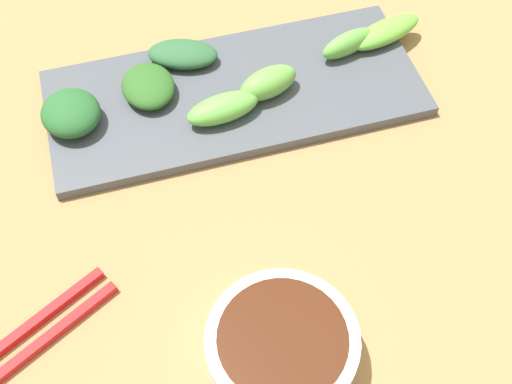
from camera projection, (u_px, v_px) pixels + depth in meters
tabletop at (264, 184)px, 0.64m from camera, size 2.10×2.10×0.02m
sauce_bowl at (282, 347)px, 0.51m from camera, size 0.12×0.12×0.04m
serving_plate at (237, 93)px, 0.68m from camera, size 0.16×0.38×0.01m
broccoli_stalk_0 at (348, 43)px, 0.70m from camera, size 0.04×0.07×0.03m
broccoli_stalk_1 at (223, 108)px, 0.65m from camera, size 0.04×0.08×0.03m
broccoli_leafy_2 at (148, 86)px, 0.67m from camera, size 0.07×0.06×0.02m
broccoli_leafy_3 at (183, 54)px, 0.69m from camera, size 0.06×0.08×0.02m
broccoli_stalk_4 at (386, 32)px, 0.71m from camera, size 0.05×0.09×0.02m
broccoli_leafy_5 at (71, 113)px, 0.64m from camera, size 0.07×0.07×0.03m
broccoli_stalk_6 at (268, 83)px, 0.66m from camera, size 0.05×0.07×0.03m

